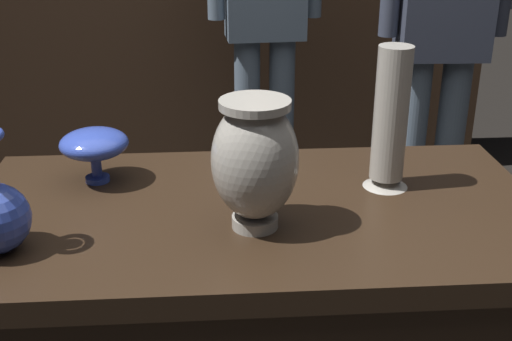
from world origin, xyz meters
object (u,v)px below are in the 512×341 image
Objects in this scene: vase_centerpiece at (255,160)px; visitor_near_right at (444,13)px; vase_tall_behind at (390,122)px; vase_right_accent at (94,145)px.

visitor_near_right reaches higher than vase_centerpiece.
vase_centerpiece is 1.44m from visitor_near_right.
vase_centerpiece is 0.15× the size of visitor_near_right.
visitor_near_right is at bearing 65.84° from vase_tall_behind.
vase_tall_behind is at bearing 29.38° from vase_centerpiece.
visitor_near_right is at bearing 57.60° from vase_centerpiece.
vase_tall_behind is at bearing 68.17° from visitor_near_right.
vase_centerpiece is 0.42m from vase_right_accent.
vase_right_accent is 1.48m from visitor_near_right.
visitor_near_right is (0.77, 1.21, 0.06)m from vase_centerpiece.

